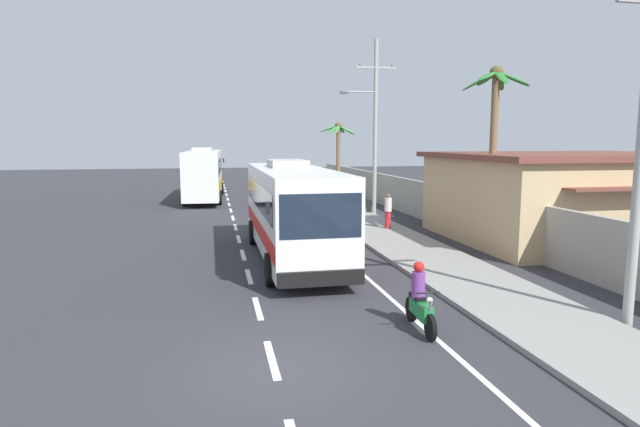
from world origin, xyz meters
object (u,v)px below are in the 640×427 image
object	(u,v)px
coach_bus_foreground	(292,208)
motorcycle_beside_bus	(317,213)
utility_pole_mid	(374,124)
motorcycle_trailing	(420,302)
pedestrian_near_kerb	(388,210)
palm_second	(338,144)
coach_bus_far_lane	(204,173)
roadside_building	(571,196)
palm_nearest	(495,121)

from	to	relation	value
coach_bus_foreground	motorcycle_beside_bus	size ratio (longest dim) A/B	5.45
motorcycle_beside_bus	utility_pole_mid	xyz separation A→B (m)	(4.01, 2.90, 4.78)
motorcycle_trailing	pedestrian_near_kerb	xyz separation A→B (m)	(3.74, 13.41, 0.38)
utility_pole_mid	palm_second	xyz separation A→B (m)	(0.08, 9.48, -1.25)
coach_bus_far_lane	motorcycle_trailing	xyz separation A→B (m)	(5.35, -29.60, -1.40)
utility_pole_mid	coach_bus_foreground	bearing A→B (deg)	-121.04
motorcycle_beside_bus	utility_pole_mid	bearing A→B (deg)	35.90
motorcycle_trailing	roadside_building	world-z (taller)	roadside_building
motorcycle_beside_bus	utility_pole_mid	world-z (taller)	utility_pole_mid
utility_pole_mid	palm_second	world-z (taller)	utility_pole_mid
coach_bus_far_lane	palm_second	size ratio (longest dim) A/B	2.03
coach_bus_foreground	palm_nearest	world-z (taller)	palm_nearest
coach_bus_foreground	utility_pole_mid	xyz separation A→B (m)	(6.50, 10.80, 3.50)
coach_bus_far_lane	motorcycle_beside_bus	world-z (taller)	coach_bus_far_lane
palm_nearest	roadside_building	world-z (taller)	palm_nearest
pedestrian_near_kerb	palm_second	xyz separation A→B (m)	(1.03, 15.08, 3.13)
motorcycle_trailing	palm_second	distance (m)	29.10
coach_bus_foreground	roadside_building	distance (m)	13.04
coach_bus_far_lane	pedestrian_near_kerb	distance (m)	18.60
motorcycle_beside_bus	motorcycle_trailing	world-z (taller)	motorcycle_trailing
coach_bus_far_lane	pedestrian_near_kerb	xyz separation A→B (m)	(9.09, -16.19, -1.03)
motorcycle_beside_bus	utility_pole_mid	size ratio (longest dim) A/B	0.19
motorcycle_trailing	palm_nearest	distance (m)	12.43
palm_nearest	palm_second	xyz separation A→B (m)	(-2.16, 19.25, -1.08)
motorcycle_trailing	palm_second	xyz separation A→B (m)	(4.77, 28.49, 3.51)
utility_pole_mid	palm_second	distance (m)	9.57
pedestrian_near_kerb	utility_pole_mid	xyz separation A→B (m)	(0.95, 5.60, 4.39)
utility_pole_mid	roadside_building	distance (m)	11.83
motorcycle_beside_bus	palm_nearest	xyz separation A→B (m)	(6.25, -6.86, 4.60)
coach_bus_far_lane	motorcycle_trailing	world-z (taller)	coach_bus_far_lane
coach_bus_far_lane	motorcycle_beside_bus	distance (m)	14.85
coach_bus_foreground	coach_bus_far_lane	bearing A→B (deg)	99.40
coach_bus_far_lane	palm_second	xyz separation A→B (m)	(10.12, -1.11, 2.11)
coach_bus_foreground	pedestrian_near_kerb	size ratio (longest dim) A/B	6.25
motorcycle_beside_bus	motorcycle_trailing	distance (m)	16.12
coach_bus_foreground	motorcycle_beside_bus	bearing A→B (deg)	72.51
motorcycle_trailing	palm_nearest	size ratio (longest dim) A/B	0.26
motorcycle_trailing	pedestrian_near_kerb	distance (m)	13.93
pedestrian_near_kerb	coach_bus_foreground	bearing A→B (deg)	69.75
motorcycle_trailing	utility_pole_mid	bearing A→B (deg)	76.14
coach_bus_foreground	palm_second	size ratio (longest dim) A/B	1.83
coach_bus_far_lane	palm_second	bearing A→B (deg)	-6.26
motorcycle_trailing	palm_second	world-z (taller)	palm_second
pedestrian_near_kerb	roadside_building	world-z (taller)	roadside_building
palm_nearest	pedestrian_near_kerb	bearing A→B (deg)	127.46
coach_bus_far_lane	motorcycle_beside_bus	bearing A→B (deg)	-65.92
palm_second	roadside_building	distance (m)	19.95
coach_bus_far_lane	pedestrian_near_kerb	bearing A→B (deg)	-60.70
motorcycle_trailing	coach_bus_foreground	bearing A→B (deg)	102.42
coach_bus_foreground	utility_pole_mid	distance (m)	13.08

